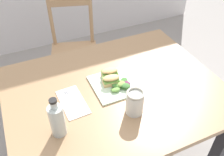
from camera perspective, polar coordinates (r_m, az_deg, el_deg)
name	(u,v)px	position (r m, az deg, el deg)	size (l,w,h in m)	color
dining_table	(115,104)	(1.44, 0.69, -6.10)	(1.18, 0.93, 0.74)	#997551
chair_wooden_far	(74,51)	(2.18, -8.80, 6.19)	(0.50, 0.50, 0.87)	tan
plate_lunch	(115,84)	(1.37, 0.69, -1.47)	(0.25, 0.25, 0.01)	beige
sandwich_half_front	(111,80)	(1.35, -0.19, -0.42)	(0.10, 0.07, 0.06)	#DBB270
sandwich_half_back	(110,73)	(1.40, -0.51, 1.28)	(0.10, 0.07, 0.06)	#DBB270
salad_mixed_greens	(121,85)	(1.34, 2.20, -1.55)	(0.14, 0.12, 0.03)	#3D7033
napkin_folded	(73,102)	(1.29, -9.18, -5.55)	(0.12, 0.23, 0.00)	silver
fork_on_napkin	(71,99)	(1.30, -9.50, -4.96)	(0.04, 0.19, 0.00)	silver
bottle_cold_brew	(57,121)	(1.12, -12.63, -9.88)	(0.07, 0.07, 0.21)	black
mason_jar_iced_tea	(135,103)	(1.19, 5.35, -5.89)	(0.09, 0.09, 0.13)	#995623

